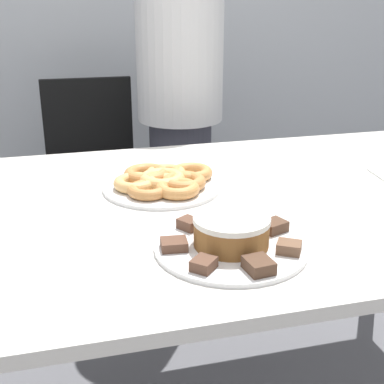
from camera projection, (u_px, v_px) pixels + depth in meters
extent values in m
cube|color=silver|center=(188.00, 208.00, 1.40)|extent=(1.96, 1.07, 0.03)
cylinder|color=silver|center=(378.00, 228.00, 2.18)|extent=(0.06, 0.06, 0.72)
cylinder|color=#383842|center=(181.00, 202.00, 2.39)|extent=(0.26, 0.26, 0.76)
cylinder|color=silver|center=(180.00, 46.00, 2.14)|extent=(0.35, 0.35, 0.60)
cylinder|color=black|center=(101.00, 280.00, 2.47)|extent=(0.44, 0.44, 0.01)
cylinder|color=#262626|center=(98.00, 237.00, 2.40)|extent=(0.06, 0.06, 0.43)
cube|color=black|center=(95.00, 188.00, 2.31)|extent=(0.45, 0.45, 0.04)
cube|color=black|center=(88.00, 125.00, 2.42)|extent=(0.40, 0.04, 0.42)
cylinder|color=white|center=(231.00, 247.00, 1.14)|extent=(0.33, 0.33, 0.01)
cylinder|color=white|center=(162.00, 187.00, 1.49)|extent=(0.33, 0.33, 0.01)
cylinder|color=brown|center=(231.00, 233.00, 1.13)|extent=(0.16, 0.16, 0.05)
cylinder|color=white|center=(232.00, 219.00, 1.12)|extent=(0.16, 0.16, 0.01)
cube|color=brown|center=(289.00, 247.00, 1.10)|extent=(0.06, 0.06, 0.02)
cube|color=#513828|center=(274.00, 226.00, 1.20)|extent=(0.07, 0.06, 0.02)
cube|color=brown|center=(231.00, 216.00, 1.25)|extent=(0.06, 0.07, 0.03)
cube|color=brown|center=(189.00, 224.00, 1.21)|extent=(0.06, 0.06, 0.02)
cube|color=brown|center=(174.00, 244.00, 1.12)|extent=(0.06, 0.05, 0.02)
cube|color=brown|center=(204.00, 264.00, 1.04)|extent=(0.06, 0.06, 0.02)
cube|color=#513828|center=(259.00, 265.00, 1.03)|extent=(0.06, 0.06, 0.03)
torus|color=#E5AD66|center=(162.00, 179.00, 1.48)|extent=(0.13, 0.13, 0.03)
torus|color=#E5AD66|center=(166.00, 173.00, 1.53)|extent=(0.12, 0.12, 0.03)
torus|color=#C68447|center=(147.00, 174.00, 1.52)|extent=(0.13, 0.13, 0.03)
torus|color=#E5AD66|center=(135.00, 183.00, 1.46)|extent=(0.12, 0.12, 0.03)
torus|color=#C68447|center=(148.00, 190.00, 1.41)|extent=(0.11, 0.11, 0.03)
torus|color=#D18E4C|center=(178.00, 189.00, 1.41)|extent=(0.12, 0.12, 0.03)
torus|color=#C68447|center=(184.00, 182.00, 1.46)|extent=(0.12, 0.12, 0.03)
torus|color=#D18E4C|center=(191.00, 173.00, 1.54)|extent=(0.12, 0.12, 0.03)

